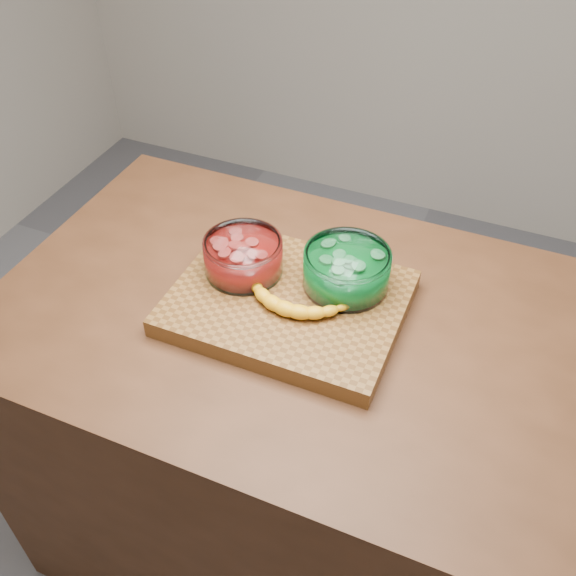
% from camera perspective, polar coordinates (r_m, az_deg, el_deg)
% --- Properties ---
extents(ground, '(3.50, 3.50, 0.00)m').
position_cam_1_polar(ground, '(2.03, 0.00, -20.39)').
color(ground, '#5D5D62').
rests_on(ground, ground).
extents(counter, '(1.20, 0.80, 0.90)m').
position_cam_1_polar(counter, '(1.64, 0.00, -13.23)').
color(counter, '#4C2A17').
rests_on(counter, ground).
extents(cutting_board, '(0.45, 0.35, 0.04)m').
position_cam_1_polar(cutting_board, '(1.28, 0.00, -1.32)').
color(cutting_board, brown).
rests_on(cutting_board, counter).
extents(bowl_red, '(0.16, 0.16, 0.07)m').
position_cam_1_polar(bowl_red, '(1.30, -4.00, 2.80)').
color(bowl_red, white).
rests_on(bowl_red, cutting_board).
extents(bowl_green, '(0.17, 0.17, 0.08)m').
position_cam_1_polar(bowl_green, '(1.27, 5.22, 1.62)').
color(bowl_green, white).
rests_on(bowl_green, cutting_board).
extents(banana, '(0.25, 0.11, 0.03)m').
position_cam_1_polar(banana, '(1.23, 0.39, -1.02)').
color(banana, '#F5AA15').
rests_on(banana, cutting_board).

